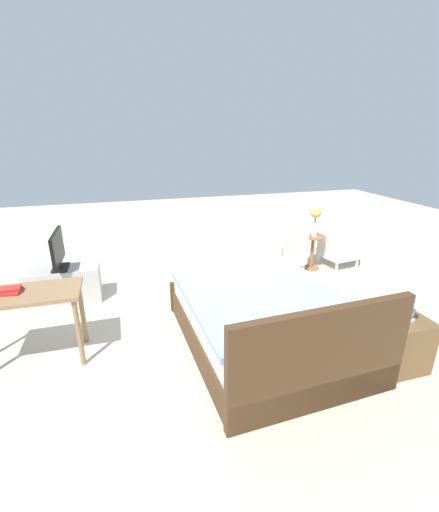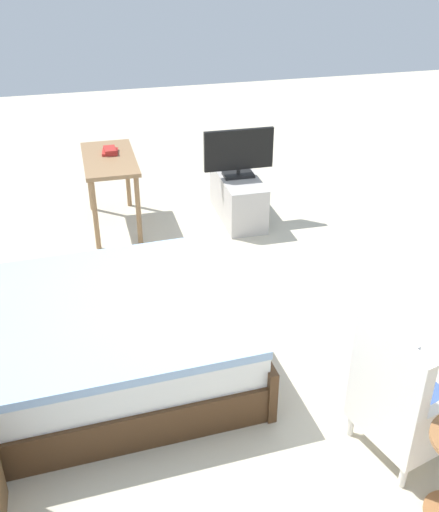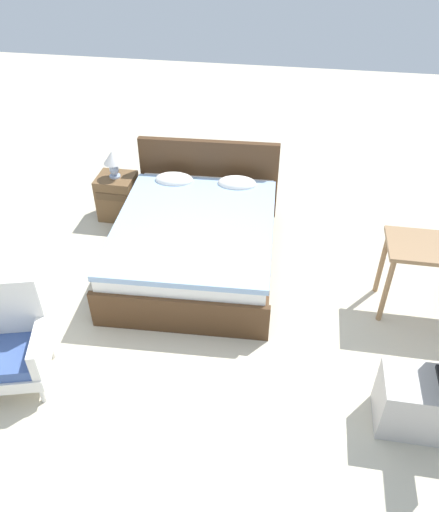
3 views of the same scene
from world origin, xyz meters
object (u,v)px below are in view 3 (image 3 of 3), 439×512
object	(u,v)px
armchair_by_window_right	(12,345)
table_lamp	(113,160)
bed	(197,238)
nightstand	(118,196)

from	to	relation	value
armchair_by_window_right	table_lamp	size ratio (longest dim) A/B	2.79
armchair_by_window_right	bed	bearing A→B (deg)	57.32
armchair_by_window_right	nightstand	distance (m)	2.54
bed	nightstand	bearing A→B (deg)	147.30
bed	armchair_by_window_right	xyz separation A→B (m)	(-1.16, -1.81, 0.08)
armchair_by_window_right	nightstand	size ratio (longest dim) A/B	1.71
table_lamp	armchair_by_window_right	bearing A→B (deg)	-90.69
bed	armchair_by_window_right	world-z (taller)	bed
armchair_by_window_right	nightstand	world-z (taller)	armchair_by_window_right
bed	armchair_by_window_right	size ratio (longest dim) A/B	2.42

